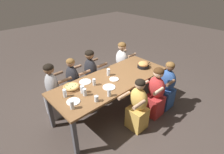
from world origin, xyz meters
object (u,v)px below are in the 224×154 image
(skillet_bowl, at_px, (143,65))
(diner_far_midleft, at_px, (74,85))
(diner_far_left, at_px, (54,93))
(diner_far_right, at_px, (122,64))
(pizza_board_main, at_px, (71,87))
(empty_plate_d, at_px, (85,82))
(cocktail_glass_blue, at_px, (96,99))
(diner_near_right, at_px, (166,87))
(diner_far_center, at_px, (91,76))
(drinking_glass_e, at_px, (94,82))
(empty_plate_c, at_px, (73,102))
(drinking_glass_d, at_px, (108,72))
(empty_plate_a, at_px, (114,79))
(drinking_glass_b, at_px, (109,93))
(drinking_glass_g, at_px, (72,105))
(empty_plate_b, at_px, (109,87))
(drinking_glass_c, at_px, (65,94))
(drinking_glass_f, at_px, (85,92))
(drinking_glass_a, at_px, (82,89))
(diner_near_center, at_px, (138,107))
(diner_near_midright, at_px, (155,94))

(skillet_bowl, distance_m, diner_far_midleft, 1.62)
(diner_far_left, bearing_deg, diner_far_right, 90.00)
(pizza_board_main, relative_size, empty_plate_d, 1.33)
(cocktail_glass_blue, distance_m, diner_near_right, 1.71)
(diner_far_center, distance_m, diner_far_right, 1.03)
(empty_plate_d, xyz_separation_m, drinking_glass_e, (0.06, -0.21, 0.05))
(empty_plate_c, xyz_separation_m, diner_far_left, (0.01, 0.81, -0.24))
(drinking_glass_e, bearing_deg, drinking_glass_d, 12.43)
(empty_plate_a, distance_m, drinking_glass_d, 0.22)
(drinking_glass_b, distance_m, drinking_glass_g, 0.67)
(empty_plate_d, xyz_separation_m, drinking_glass_b, (0.03, -0.66, 0.06))
(empty_plate_b, bearing_deg, drinking_glass_d, 49.26)
(empty_plate_b, bearing_deg, drinking_glass_b, -131.53)
(cocktail_glass_blue, bearing_deg, drinking_glass_g, 164.15)
(drinking_glass_b, xyz_separation_m, diner_far_right, (1.44, 1.09, -0.32))
(drinking_glass_d, bearing_deg, diner_far_left, 152.26)
(drinking_glass_c, bearing_deg, drinking_glass_b, -41.57)
(empty_plate_b, relative_size, drinking_glass_b, 1.73)
(drinking_glass_e, relative_size, diner_far_center, 0.11)
(drinking_glass_d, distance_m, drinking_glass_f, 0.82)
(skillet_bowl, height_order, drinking_glass_a, skillet_bowl)
(diner_near_right, bearing_deg, pizza_board_main, 60.94)
(cocktail_glass_blue, bearing_deg, diner_far_center, 57.64)
(drinking_glass_a, relative_size, drinking_glass_c, 0.98)
(diner_far_center, height_order, diner_near_right, diner_far_center)
(empty_plate_d, relative_size, diner_far_midleft, 0.20)
(drinking_glass_a, relative_size, diner_far_left, 0.12)
(diner_near_center, bearing_deg, diner_near_midright, -90.00)
(cocktail_glass_blue, bearing_deg, drinking_glass_f, 99.65)
(skillet_bowl, relative_size, diner_far_midleft, 0.33)
(drinking_glass_e, distance_m, diner_near_center, 0.94)
(drinking_glass_b, relative_size, diner_far_left, 0.12)
(pizza_board_main, bearing_deg, diner_near_midright, -35.95)
(empty_plate_c, xyz_separation_m, diner_far_center, (0.96, 0.81, -0.23))
(empty_plate_d, bearing_deg, diner_near_center, -65.07)
(skillet_bowl, height_order, drinking_glass_g, skillet_bowl)
(drinking_glass_f, height_order, diner_far_midleft, diner_far_midleft)
(drinking_glass_b, bearing_deg, drinking_glass_g, 167.32)
(empty_plate_c, bearing_deg, empty_plate_b, -6.42)
(drinking_glass_e, distance_m, diner_far_right, 1.58)
(drinking_glass_c, xyz_separation_m, diner_far_center, (0.98, 0.59, -0.29))
(drinking_glass_d, bearing_deg, drinking_glass_g, -160.09)
(drinking_glass_c, bearing_deg, diner_near_midright, -28.08)
(empty_plate_a, relative_size, empty_plate_c, 0.83)
(empty_plate_a, distance_m, drinking_glass_f, 0.75)
(pizza_board_main, distance_m, diner_far_left, 0.55)
(pizza_board_main, relative_size, drinking_glass_c, 2.19)
(empty_plate_a, height_order, diner_far_left, diner_far_left)
(diner_far_right, distance_m, diner_far_midleft, 1.51)
(drinking_glass_e, xyz_separation_m, diner_far_midleft, (-0.09, 0.64, -0.32))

